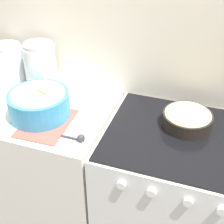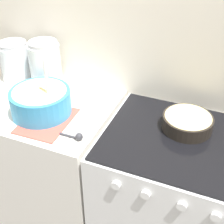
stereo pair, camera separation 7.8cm
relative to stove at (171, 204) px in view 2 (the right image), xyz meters
The scene contains 9 objects.
wall_back 0.90m from the stove, 139.73° to the left, with size 4.56×0.05×2.40m.
countertop_cabinet 0.77m from the stove, behind, with size 0.78×0.60×0.91m.
stove is the anchor object (origin of this frame).
mixing_bowl 0.88m from the stove, behind, with size 0.30×0.30×0.31m.
baking_pan 0.50m from the stove, 89.54° to the left, with size 0.24×0.24×0.07m.
storage_jar_left 1.19m from the stove, 169.71° to the left, with size 0.18×0.18×0.23m.
storage_jar_middle 1.03m from the stove, 167.20° to the left, with size 0.18×0.18×0.27m.
recipe_page 0.80m from the stove, 169.37° to the right, with size 0.23×0.30×0.01m.
measuring_spoon 0.67m from the stove, 157.06° to the right, with size 0.12×0.04×0.04m.
Camera 2 is at (0.51, -0.84, 1.81)m, focal length 50.00 mm.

